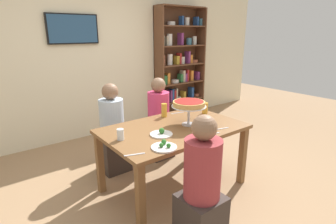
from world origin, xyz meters
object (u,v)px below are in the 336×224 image
object	(u,v)px
deep_dish_pizza_stand	(189,105)
cutlery_knife_far	(135,155)
beer_glass_amber_short	(205,108)
cutlery_knife_near	(177,113)
diner_far_right	(159,124)
cutlery_fork_near	(212,134)
diner_far_left	(113,135)
beer_glass_amber_tall	(164,110)
cutlery_fork_far	(222,129)
dining_table	(174,135)
salad_plate_far_diner	(164,146)
bookshelf	(179,65)
television	(73,29)
salad_plate_near_diner	(161,133)
water_glass_clear_near	(120,134)
diner_near_left	(202,192)

from	to	relation	value
deep_dish_pizza_stand	cutlery_knife_far	world-z (taller)	deep_dish_pizza_stand
beer_glass_amber_short	cutlery_knife_near	size ratio (longest dim) A/B	0.77
diner_far_right	cutlery_fork_near	bearing A→B (deg)	-7.61
diner_far_left	cutlery_knife_near	distance (m)	0.87
beer_glass_amber_tall	cutlery_knife_near	size ratio (longest dim) A/B	0.92
diner_far_right	cutlery_fork_far	world-z (taller)	diner_far_right
diner_far_right	beer_glass_amber_tall	size ratio (longest dim) A/B	6.92
dining_table	deep_dish_pizza_stand	size ratio (longest dim) A/B	3.95
salad_plate_far_diner	beer_glass_amber_tall	world-z (taller)	beer_glass_amber_tall
bookshelf	television	distance (m)	2.15
cutlery_knife_far	cutlery_fork_far	bearing A→B (deg)	17.27
salad_plate_near_diner	cutlery_fork_near	distance (m)	0.52
dining_table	diner_far_left	bearing A→B (deg)	114.42
salad_plate_near_diner	beer_glass_amber_short	world-z (taller)	beer_glass_amber_short
diner_far_right	salad_plate_near_diner	xyz separation A→B (m)	(-0.58, -0.86, 0.26)
deep_dish_pizza_stand	dining_table	bearing A→B (deg)	167.15
cutlery_knife_near	beer_glass_amber_tall	bearing A→B (deg)	13.41
cutlery_fork_far	cutlery_knife_far	world-z (taller)	same
bookshelf	water_glass_clear_near	distance (m)	3.11
deep_dish_pizza_stand	bookshelf	bearing A→B (deg)	52.51
bookshelf	television	bearing A→B (deg)	177.27
beer_glass_amber_short	cutlery_fork_far	world-z (taller)	beer_glass_amber_short
cutlery_knife_far	salad_plate_near_diner	bearing A→B (deg)	45.57
salad_plate_near_diner	cutlery_fork_near	xyz separation A→B (m)	(0.43, -0.29, -0.01)
deep_dish_pizza_stand	beer_glass_amber_tall	world-z (taller)	deep_dish_pizza_stand
television	diner_near_left	world-z (taller)	television
cutlery_fork_near	salad_plate_far_diner	bearing A→B (deg)	-162.69
beer_glass_amber_short	cutlery_fork_far	bearing A→B (deg)	-117.26
beer_glass_amber_short	cutlery_knife_near	distance (m)	0.36
deep_dish_pizza_stand	salad_plate_far_diner	bearing A→B (deg)	-150.87
bookshelf	cutlery_fork_far	size ratio (longest dim) A/B	12.29
cutlery_knife_near	cutlery_fork_far	xyz separation A→B (m)	(0.01, -0.74, 0.00)
salad_plate_near_diner	cutlery_fork_near	world-z (taller)	salad_plate_near_diner
cutlery_knife_near	cutlery_fork_far	bearing A→B (deg)	100.10
dining_table	cutlery_fork_near	xyz separation A→B (m)	(0.19, -0.39, 0.09)
beer_glass_amber_short	cutlery_fork_near	bearing A→B (deg)	-129.52
beer_glass_amber_tall	cutlery_knife_far	xyz separation A→B (m)	(-0.83, -0.69, -0.08)
beer_glass_amber_tall	water_glass_clear_near	distance (m)	0.84
diner_far_right	dining_table	bearing A→B (deg)	-24.16
dining_table	diner_near_left	world-z (taller)	diner_near_left
salad_plate_far_diner	cutlery_fork_near	bearing A→B (deg)	-2.36
salad_plate_near_diner	water_glass_clear_near	world-z (taller)	water_glass_clear_near
dining_table	cutlery_fork_near	size ratio (longest dim) A/B	8.46
diner_far_left	cutlery_fork_near	distance (m)	1.32
bookshelf	deep_dish_pizza_stand	size ratio (longest dim) A/B	5.73
television	cutlery_fork_near	bearing A→B (deg)	-79.36
water_glass_clear_near	diner_far_right	bearing A→B (deg)	36.69
diner_far_left	deep_dish_pizza_stand	distance (m)	1.10
television	cutlery_fork_far	bearing A→B (deg)	-75.01
dining_table	cutlery_knife_near	world-z (taller)	cutlery_knife_near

